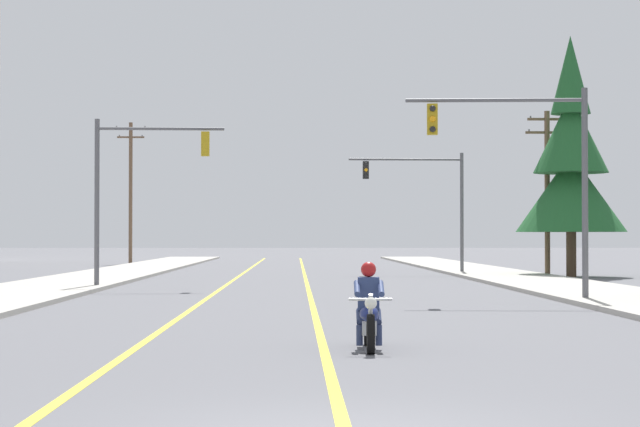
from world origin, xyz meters
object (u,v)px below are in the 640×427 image
(utility_pole_right_far, at_px, (547,187))
(traffic_signal_near_right, at_px, (532,160))
(motorcycle_with_rider, at_px, (369,314))
(conifer_tree_right_verge_far, at_px, (571,166))
(traffic_signal_mid_right, at_px, (428,193))
(utility_pole_left_far, at_px, (131,188))
(traffic_signal_near_left, at_px, (134,177))

(utility_pole_right_far, bearing_deg, traffic_signal_near_right, -103.09)
(motorcycle_with_rider, xyz_separation_m, conifer_tree_right_verge_far, (11.86, 36.07, 4.67))
(motorcycle_with_rider, bearing_deg, traffic_signal_near_right, 68.48)
(traffic_signal_mid_right, height_order, utility_pole_right_far, utility_pole_right_far)
(traffic_signal_near_right, bearing_deg, utility_pole_left_far, 110.20)
(utility_pole_left_far, bearing_deg, traffic_signal_near_left, -81.96)
(conifer_tree_right_verge_far, bearing_deg, traffic_signal_near_left, -146.65)
(traffic_signal_near_right, bearing_deg, traffic_signal_mid_right, 90.11)
(utility_pole_left_far, bearing_deg, traffic_signal_near_right, -69.80)
(traffic_signal_near_right, relative_size, utility_pole_right_far, 0.77)
(motorcycle_with_rider, bearing_deg, traffic_signal_mid_right, 82.17)
(motorcycle_with_rider, distance_m, traffic_signal_near_left, 24.88)
(traffic_signal_near_right, bearing_deg, traffic_signal_near_left, 143.89)
(traffic_signal_mid_right, bearing_deg, utility_pole_right_far, -28.54)
(motorcycle_with_rider, height_order, traffic_signal_near_right, traffic_signal_near_right)
(traffic_signal_mid_right, bearing_deg, traffic_signal_near_left, -126.84)
(traffic_signal_near_right, height_order, traffic_signal_mid_right, same)
(traffic_signal_near_left, height_order, traffic_signal_mid_right, same)
(utility_pole_right_far, distance_m, utility_pole_left_far, 36.28)
(traffic_signal_near_right, height_order, utility_pole_right_far, utility_pole_right_far)
(traffic_signal_near_left, bearing_deg, conifer_tree_right_verge_far, 33.35)
(motorcycle_with_rider, bearing_deg, utility_pole_left_far, 101.31)
(utility_pole_right_far, xyz_separation_m, utility_pole_left_far, (-23.99, 27.20, 1.06))
(utility_pole_left_far, bearing_deg, traffic_signal_mid_right, -52.60)
(motorcycle_with_rider, distance_m, traffic_signal_near_right, 15.74)
(traffic_signal_near_right, height_order, utility_pole_left_far, utility_pole_left_far)
(traffic_signal_mid_right, distance_m, utility_pole_right_far, 6.23)
(utility_pole_right_far, height_order, utility_pole_left_far, utility_pole_left_far)
(motorcycle_with_rider, bearing_deg, utility_pole_right_far, 73.61)
(traffic_signal_near_left, distance_m, utility_pole_left_far, 41.61)
(utility_pole_right_far, bearing_deg, traffic_signal_near_left, -142.42)
(traffic_signal_near_left, height_order, utility_pole_right_far, utility_pole_right_far)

